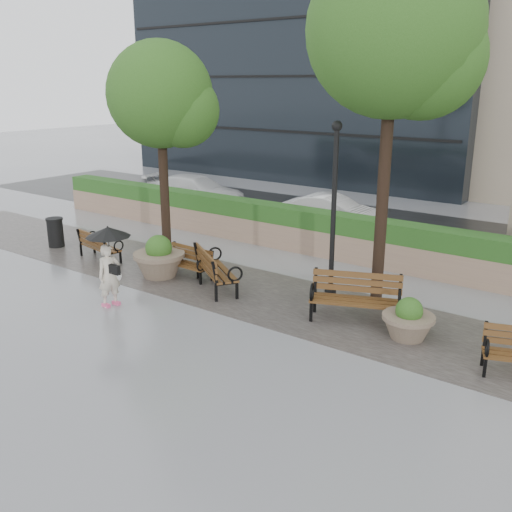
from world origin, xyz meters
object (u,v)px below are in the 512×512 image
Objects in this scene: planter_right at (408,323)px; car_right at (332,211)px; bench_1 at (187,269)px; planter_left at (159,260)px; bench_3 at (355,308)px; bench_2 at (216,277)px; bench_0 at (100,252)px; car_left at (196,191)px; pedestrian at (109,259)px; trash_bin at (56,233)px; lamppost at (333,225)px.

car_right is at bearing 128.37° from planter_right.
planter_left is (-0.65, -0.39, 0.21)m from bench_1.
bench_3 is at bearing 4.07° from planter_left.
planter_left is 0.39× the size of car_right.
planter_right is (5.16, 0.05, 0.05)m from bench_2.
bench_0 is 0.37× the size of car_left.
pedestrian reaches higher than planter_right.
planter_right is at bearing -169.62° from bench_0.
pedestrian is (-6.42, -2.42, 0.82)m from planter_right.
car_right is (1.13, 7.69, 0.14)m from planter_left.
pedestrian is at bearing -88.23° from bench_1.
lamppost is at bearing 6.26° from trash_bin.
planter_left is 0.31× the size of car_left.
trash_bin is (-2.31, 0.10, 0.19)m from bench_0.
car_left is at bearing -11.14° from bench_2.
bench_0 is at bearing 149.79° from car_right.
bench_1 is at bearing 23.93° from bench_2.
lamppost is 0.95× the size of car_left.
bench_0 is 0.85× the size of bench_2.
trash_bin is 7.36m from car_left.
car_right is at bearing 13.88° from pedestrian.
car_right is at bearing -97.12° from car_left.
planter_left is 0.72× the size of pedestrian.
trash_bin is (-4.85, 0.12, -0.01)m from planter_left.
bench_0 is 8.28m from bench_3.
bench_0 is at bearing 160.68° from bench_3.
trash_bin is 0.47× the size of pedestrian.
pedestrian is (-0.52, -9.88, 0.58)m from car_right.
planter_right is 6.91m from pedestrian.
pedestrian is at bearing -140.46° from lamppost.
bench_1 is 1.12× the size of planter_left.
planter_right is at bearing -146.23° from car_right.
trash_bin is 0.25× the size of car_right.
planter_right is at bearing 0.50° from trash_bin.
bench_2 is at bearing 5.32° from planter_left.
bench_3 reaches higher than bench_0.
planter_right reaches higher than bench_1.
planter_left is at bearing 162.08° from bench_3.
car_right is (-4.60, 7.28, 0.28)m from bench_3.
bench_0 is at bearing -170.79° from bench_1.
car_left reaches higher than bench_1.
car_right is at bearing 51.67° from trash_bin.
trash_bin is at bearing -174.63° from bench_1.
trash_bin is (-11.89, -0.10, 0.09)m from planter_right.
bench_2 reaches higher than planter_right.
car_left is 11.36m from pedestrian.
planter_right is (6.39, -0.17, 0.11)m from bench_1.
bench_2 is at bearing -179.43° from planter_right.
planter_right is at bearing 1.02° from bench_1.
car_left is at bearing 132.86° from bench_1.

